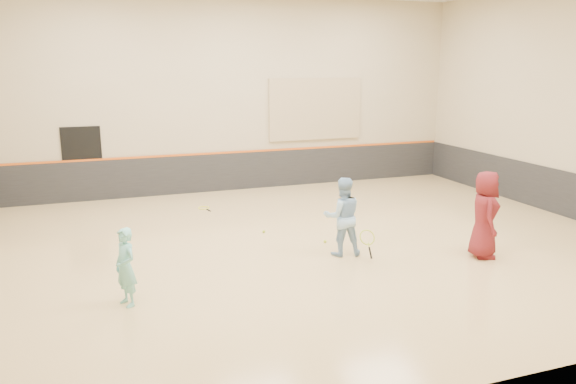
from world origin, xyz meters
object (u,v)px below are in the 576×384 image
object	(u,v)px
spare_racket	(204,207)
young_man	(485,215)
girl	(126,267)
instructor	(342,217)

from	to	relation	value
spare_racket	young_man	bearing A→B (deg)	-51.58
young_man	girl	bearing A→B (deg)	113.42
girl	spare_racket	distance (m)	6.46
girl	young_man	size ratio (longest dim) A/B	0.74
instructor	spare_racket	world-z (taller)	instructor
young_man	spare_racket	size ratio (longest dim) A/B	2.61
girl	instructor	bearing A→B (deg)	78.87
instructor	spare_racket	distance (m)	5.29
instructor	young_man	bearing A→B (deg)	169.21
girl	spare_racket	world-z (taller)	girl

